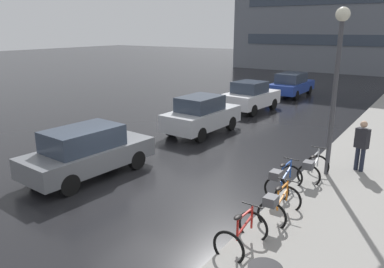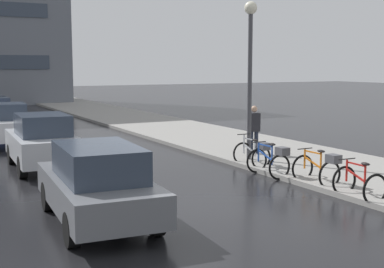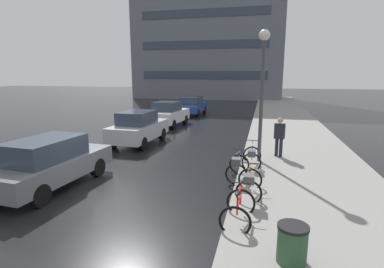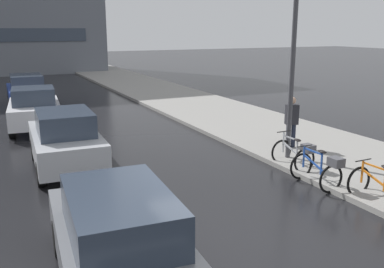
% 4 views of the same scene
% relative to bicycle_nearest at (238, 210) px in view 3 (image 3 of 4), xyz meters
% --- Properties ---
extents(ground_plane, '(140.00, 140.00, 0.00)m').
position_rel_bicycle_nearest_xyz_m(ground_plane, '(-3.90, 1.23, -0.41)').
color(ground_plane, black).
extents(sidewalk_kerb, '(4.80, 60.00, 0.14)m').
position_rel_bicycle_nearest_xyz_m(sidewalk_kerb, '(2.10, 11.23, -0.34)').
color(sidewalk_kerb, gray).
rests_on(sidewalk_kerb, ground).
extents(bicycle_nearest, '(0.79, 1.13, 0.94)m').
position_rel_bicycle_nearest_xyz_m(bicycle_nearest, '(0.00, 0.00, 0.00)').
color(bicycle_nearest, black).
rests_on(bicycle_nearest, ground).
extents(bicycle_second, '(0.75, 1.40, 0.98)m').
position_rel_bicycle_nearest_xyz_m(bicycle_second, '(0.18, 1.59, 0.09)').
color(bicycle_second, black).
rests_on(bicycle_second, ground).
extents(bicycle_third, '(0.74, 1.44, 1.00)m').
position_rel_bicycle_nearest_xyz_m(bicycle_third, '(-0.29, 3.10, 0.10)').
color(bicycle_third, black).
rests_on(bicycle_third, ground).
extents(bicycle_farthest, '(0.74, 1.34, 1.01)m').
position_rel_bicycle_nearest_xyz_m(bicycle_farthest, '(0.12, 4.54, 0.07)').
color(bicycle_farthest, black).
rests_on(bicycle_farthest, ground).
extents(car_grey, '(2.08, 4.37, 1.61)m').
position_rel_bicycle_nearest_xyz_m(car_grey, '(-6.05, 1.14, 0.41)').
color(car_grey, slate).
rests_on(car_grey, ground).
extents(car_silver, '(1.95, 4.05, 1.71)m').
position_rel_bicycle_nearest_xyz_m(car_silver, '(-5.76, 7.46, 0.44)').
color(car_silver, '#B2B5BA').
rests_on(car_silver, ground).
extents(car_white, '(2.23, 3.88, 1.70)m').
position_rel_bicycle_nearest_xyz_m(car_white, '(-6.00, 13.03, 0.43)').
color(car_white, silver).
rests_on(car_white, ground).
extents(car_blue, '(1.95, 4.33, 1.61)m').
position_rel_bicycle_nearest_xyz_m(car_blue, '(-5.72, 19.06, 0.41)').
color(car_blue, navy).
rests_on(car_blue, ground).
extents(pedestrian, '(0.46, 0.36, 1.80)m').
position_rel_bicycle_nearest_xyz_m(pedestrian, '(1.17, 6.10, 0.61)').
color(pedestrian, '#1E2333').
rests_on(pedestrian, ground).
extents(streetlamp, '(0.41, 0.41, 5.19)m').
position_rel_bicycle_nearest_xyz_m(streetlamp, '(0.38, 5.23, 3.10)').
color(streetlamp, '#424247').
rests_on(streetlamp, ground).
extents(trash_bin, '(0.57, 0.57, 0.87)m').
position_rel_bicycle_nearest_xyz_m(trash_bin, '(1.10, -1.38, 0.03)').
color(trash_bin, '#2D5133').
rests_on(trash_bin, ground).
extents(building_facade_main, '(21.24, 7.69, 18.94)m').
position_rel_bicycle_nearest_xyz_m(building_facade_main, '(-7.88, 38.35, 9.07)').
color(building_facade_main, slate).
rests_on(building_facade_main, ground).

